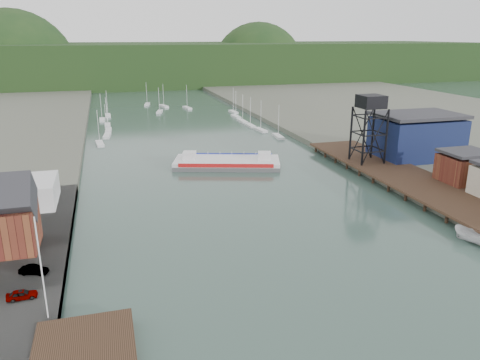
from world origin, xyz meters
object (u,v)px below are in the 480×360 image
car_west_a (22,294)px  motorboat (472,236)px  chain_ferry (227,162)px  lift_tower (371,106)px

car_west_a → motorboat: bearing=-92.7°
chain_ferry → motorboat: size_ratio=4.53×
lift_tower → car_west_a: bearing=-148.9°
motorboat → car_west_a: car_west_a is taller
lift_tower → motorboat: size_ratio=2.59×
lift_tower → motorboat: lift_tower is taller
car_west_a → chain_ferry: bearing=-39.0°
chain_ferry → motorboat: chain_ferry is taller
car_west_a → lift_tower: bearing=-62.4°
lift_tower → car_west_a: 84.41m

